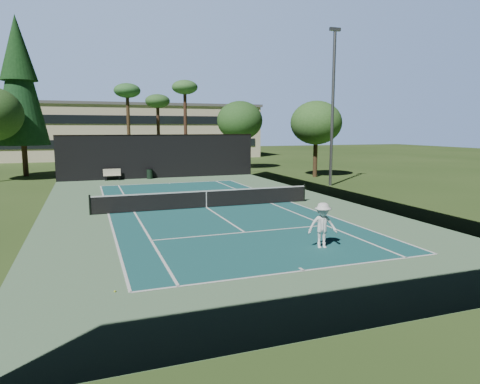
# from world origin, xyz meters

# --- Properties ---
(ground) EXTENTS (160.00, 160.00, 0.00)m
(ground) POSITION_xyz_m (0.00, 0.00, 0.00)
(ground) COLOR #304B1C
(ground) RESTS_ON ground
(apron_slab) EXTENTS (18.00, 32.00, 0.01)m
(apron_slab) POSITION_xyz_m (0.00, 0.00, 0.01)
(apron_slab) COLOR #5D865F
(apron_slab) RESTS_ON ground
(court_surface) EXTENTS (10.97, 23.77, 0.01)m
(court_surface) POSITION_xyz_m (0.00, 0.00, 0.01)
(court_surface) COLOR #1B5859
(court_surface) RESTS_ON ground
(court_lines) EXTENTS (11.07, 23.87, 0.01)m
(court_lines) POSITION_xyz_m (0.00, 0.00, 0.02)
(court_lines) COLOR white
(court_lines) RESTS_ON ground
(tennis_net) EXTENTS (12.90, 0.10, 1.10)m
(tennis_net) POSITION_xyz_m (0.00, 0.00, 0.56)
(tennis_net) COLOR black
(tennis_net) RESTS_ON ground
(fence) EXTENTS (18.04, 32.05, 4.03)m
(fence) POSITION_xyz_m (0.00, 0.06, 2.01)
(fence) COLOR black
(fence) RESTS_ON ground
(player) EXTENTS (1.27, 0.92, 1.77)m
(player) POSITION_xyz_m (1.98, -9.66, 0.89)
(player) COLOR white
(player) RESTS_ON ground
(tennis_ball_a) EXTENTS (0.06, 0.06, 0.06)m
(tennis_ball_a) POSITION_xyz_m (-5.89, -11.69, 0.03)
(tennis_ball_a) COLOR #C3D430
(tennis_ball_a) RESTS_ON ground
(tennis_ball_b) EXTENTS (0.07, 0.07, 0.07)m
(tennis_ball_b) POSITION_xyz_m (-2.05, 3.01, 0.04)
(tennis_ball_b) COLOR #B1CF2F
(tennis_ball_b) RESTS_ON ground
(tennis_ball_c) EXTENTS (0.06, 0.06, 0.06)m
(tennis_ball_c) POSITION_xyz_m (0.92, 3.47, 0.03)
(tennis_ball_c) COLOR #CED22F
(tennis_ball_c) RESTS_ON ground
(tennis_ball_d) EXTENTS (0.06, 0.06, 0.06)m
(tennis_ball_d) POSITION_xyz_m (-5.85, 5.09, 0.03)
(tennis_ball_d) COLOR #CCDC32
(tennis_ball_d) RESTS_ON ground
(park_bench) EXTENTS (1.50, 0.45, 1.02)m
(park_bench) POSITION_xyz_m (-4.36, 15.61, 0.55)
(park_bench) COLOR beige
(park_bench) RESTS_ON ground
(trash_bin) EXTENTS (0.56, 0.56, 0.95)m
(trash_bin) POSITION_xyz_m (-1.06, 15.70, 0.48)
(trash_bin) COLOR black
(trash_bin) RESTS_ON ground
(pine_tree) EXTENTS (4.80, 4.80, 15.00)m
(pine_tree) POSITION_xyz_m (-12.00, 22.00, 9.55)
(pine_tree) COLOR #4D3221
(pine_tree) RESTS_ON ground
(palm_a) EXTENTS (2.80, 2.80, 9.32)m
(palm_a) POSITION_xyz_m (-2.00, 24.00, 8.19)
(palm_a) COLOR #4A3520
(palm_a) RESTS_ON ground
(palm_b) EXTENTS (2.80, 2.80, 8.42)m
(palm_b) POSITION_xyz_m (1.50, 26.00, 7.36)
(palm_b) COLOR #42291C
(palm_b) RESTS_ON ground
(palm_c) EXTENTS (2.80, 2.80, 9.77)m
(palm_c) POSITION_xyz_m (4.00, 23.00, 8.60)
(palm_c) COLOR #482C1F
(palm_c) RESTS_ON ground
(decid_tree_a) EXTENTS (5.12, 5.12, 7.62)m
(decid_tree_a) POSITION_xyz_m (10.00, 22.00, 5.42)
(decid_tree_a) COLOR #48301E
(decid_tree_a) RESTS_ON ground
(decid_tree_b) EXTENTS (4.80, 4.80, 7.14)m
(decid_tree_b) POSITION_xyz_m (14.00, 12.00, 5.08)
(decid_tree_b) COLOR #48331F
(decid_tree_b) RESTS_ON ground
(campus_building) EXTENTS (40.50, 12.50, 8.30)m
(campus_building) POSITION_xyz_m (0.00, 45.98, 4.21)
(campus_building) COLOR beige
(campus_building) RESTS_ON ground
(light_pole) EXTENTS (0.90, 0.25, 12.22)m
(light_pole) POSITION_xyz_m (12.00, 6.00, 6.46)
(light_pole) COLOR gray
(light_pole) RESTS_ON ground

